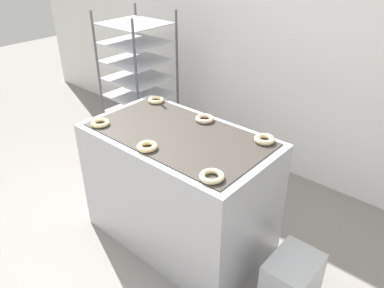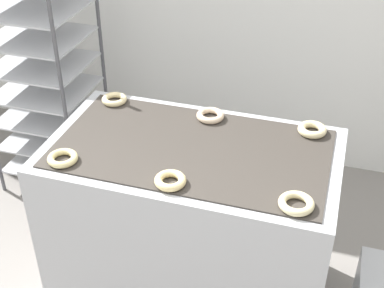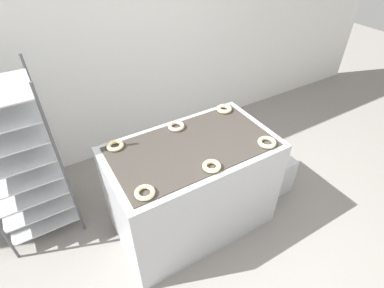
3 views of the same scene
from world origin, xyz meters
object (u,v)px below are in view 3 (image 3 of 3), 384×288
at_px(donut_far_left, 115,146).
at_px(donut_near_right, 267,142).
at_px(donut_far_center, 176,126).
at_px(fryer_machine, 192,187).
at_px(glaze_bin, 273,171).
at_px(donut_near_left, 145,193).
at_px(donut_near_center, 212,166).
at_px(baking_rack_cart, 19,161).
at_px(donut_far_right, 224,109).

bearing_deg(donut_far_left, donut_near_right, -28.79).
relative_size(donut_far_left, donut_far_center, 0.95).
xyz_separation_m(fryer_machine, glaze_bin, (1.00, -0.02, -0.27)).
bearing_deg(donut_near_right, donut_near_left, 179.64).
bearing_deg(donut_near_center, fryer_machine, 88.51).
xyz_separation_m(donut_near_right, donut_far_left, (-1.06, 0.58, -0.00)).
distance_m(donut_near_right, donut_far_center, 0.77).
relative_size(fryer_machine, donut_near_left, 9.99).
height_order(donut_near_left, donut_near_right, same).
xyz_separation_m(baking_rack_cart, donut_near_center, (1.23, -1.02, 0.18)).
xyz_separation_m(donut_near_center, donut_far_center, (0.02, 0.57, -0.00)).
height_order(donut_near_left, donut_far_left, same).
relative_size(baking_rack_cart, donut_near_right, 10.60).
height_order(donut_near_center, donut_far_center, donut_near_center).
relative_size(donut_near_center, donut_far_left, 1.02).
distance_m(donut_near_left, donut_near_right, 1.06).
relative_size(donut_far_center, donut_far_right, 1.01).
bearing_deg(donut_far_center, donut_far_left, 178.65).
xyz_separation_m(baking_rack_cart, donut_near_right, (1.76, -1.01, 0.18)).
relative_size(baking_rack_cart, donut_far_right, 11.04).
height_order(baking_rack_cart, donut_far_center, baking_rack_cart).
xyz_separation_m(baking_rack_cart, glaze_bin, (2.24, -0.75, -0.59)).
distance_m(donut_near_left, donut_far_center, 0.78).
bearing_deg(donut_far_right, fryer_machine, -150.47).
height_order(glaze_bin, donut_near_left, donut_near_left).
distance_m(fryer_machine, glaze_bin, 1.04).
bearing_deg(baking_rack_cart, fryer_machine, -30.54).
bearing_deg(glaze_bin, donut_near_center, -165.22).
bearing_deg(donut_near_right, donut_far_right, 90.27).
height_order(fryer_machine, glaze_bin, fryer_machine).
bearing_deg(donut_near_right, donut_far_left, 151.21).
relative_size(baking_rack_cart, donut_near_center, 11.32).
bearing_deg(donut_near_center, donut_far_center, 88.20).
distance_m(donut_near_left, donut_far_right, 1.20).
xyz_separation_m(fryer_machine, donut_near_left, (-0.53, -0.28, 0.49)).
bearing_deg(donut_far_center, baking_rack_cart, 160.34).
xyz_separation_m(donut_far_center, donut_far_right, (0.51, 0.01, 0.00)).
height_order(donut_far_left, donut_far_right, donut_far_right).
xyz_separation_m(fryer_machine, baking_rack_cart, (-1.24, 0.73, 0.32)).
bearing_deg(glaze_bin, fryer_machine, 178.60).
xyz_separation_m(donut_near_left, donut_far_left, (-0.00, 0.57, 0.00)).
relative_size(donut_near_left, donut_near_right, 0.94).
distance_m(fryer_machine, donut_near_left, 0.77).
xyz_separation_m(glaze_bin, donut_near_left, (-1.53, -0.25, 0.77)).
bearing_deg(donut_near_left, donut_far_left, 90.13).
bearing_deg(donut_far_left, fryer_machine, -29.26).
relative_size(baking_rack_cart, donut_near_left, 11.23).
bearing_deg(donut_near_center, donut_far_left, 131.58).
bearing_deg(fryer_machine, donut_near_center, -91.49).
xyz_separation_m(donut_far_left, donut_far_center, (0.54, -0.01, 0.00)).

